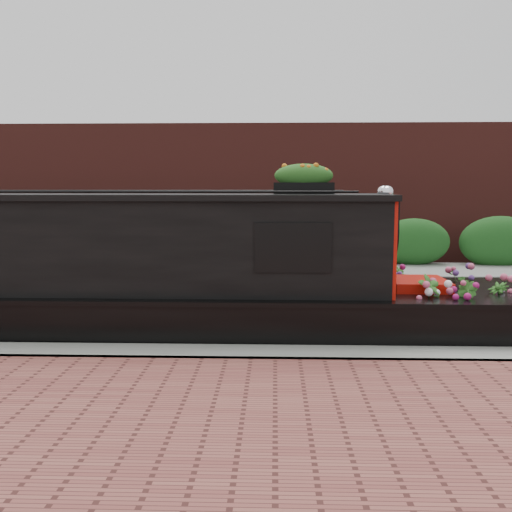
{
  "coord_description": "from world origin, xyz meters",
  "views": [
    {
      "loc": [
        0.82,
        -9.87,
        2.2
      ],
      "look_at": [
        0.52,
        -0.6,
        1.06
      ],
      "focal_mm": 40.0,
      "sensor_mm": 36.0,
      "label": 1
    }
  ],
  "objects": [
    {
      "name": "ground",
      "position": [
        0.0,
        0.0,
        0.0
      ],
      "size": [
        80.0,
        80.0,
        0.0
      ],
      "primitive_type": "plane",
      "color": "black",
      "rests_on": "ground"
    },
    {
      "name": "near_bank_coping",
      "position": [
        0.0,
        -3.3,
        0.0
      ],
      "size": [
        40.0,
        0.6,
        0.5
      ],
      "primitive_type": "cube",
      "color": "gray",
      "rests_on": "ground"
    },
    {
      "name": "far_bank_path",
      "position": [
        0.0,
        4.2,
        0.0
      ],
      "size": [
        40.0,
        2.4,
        0.34
      ],
      "primitive_type": "cube",
      "color": "gray",
      "rests_on": "ground"
    },
    {
      "name": "far_hedge",
      "position": [
        0.0,
        5.1,
        0.0
      ],
      "size": [
        40.0,
        1.1,
        2.8
      ],
      "primitive_type": "cube",
      "color": "#1D4F1B",
      "rests_on": "ground"
    },
    {
      "name": "far_brick_wall",
      "position": [
        0.0,
        7.2,
        0.0
      ],
      "size": [
        40.0,
        1.0,
        8.0
      ],
      "primitive_type": "cube",
      "color": "#5B231F",
      "rests_on": "ground"
    },
    {
      "name": "narrowboat",
      "position": [
        -1.63,
        -1.96,
        0.8
      ],
      "size": [
        11.51,
        2.07,
        2.72
      ],
      "rotation": [
        0.0,
        0.0,
        -0.0
      ],
      "color": "black",
      "rests_on": "ground"
    }
  ]
}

